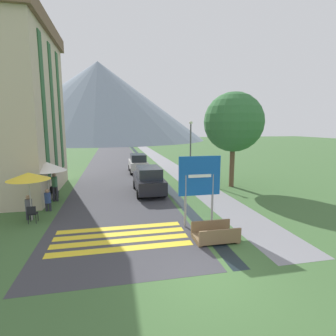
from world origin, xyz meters
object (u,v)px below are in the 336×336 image
(footbridge, at_px, (215,235))
(person_seated_far, at_px, (29,206))
(person_standing_terrace, at_px, (55,185))
(cafe_chair_far_left, at_px, (52,192))
(cafe_chair_far_right, at_px, (55,191))
(cafe_umbrella_middle_white, at_px, (47,166))
(tree_by_path, at_px, (234,122))
(streetlamp, at_px, (191,145))
(hotel_building, at_px, (6,102))
(road_sign, at_px, (200,181))
(cafe_umbrella_front_yellow, at_px, (28,176))
(parked_car_near, at_px, (149,180))
(cafe_chair_nearest, at_px, (32,213))
(person_seated_near, at_px, (48,199))
(parked_car_far, at_px, (138,163))

(footbridge, xyz_separation_m, person_seated_far, (-8.03, 4.09, 0.46))
(person_standing_terrace, bearing_deg, cafe_chair_far_left, 124.73)
(cafe_chair_far_right, distance_m, cafe_umbrella_middle_white, 2.18)
(cafe_chair_far_left, height_order, tree_by_path, tree_by_path)
(person_seated_far, xyz_separation_m, streetlamp, (10.59, 8.01, 2.29))
(hotel_building, height_order, road_sign, hotel_building)
(footbridge, xyz_separation_m, person_standing_terrace, (-7.46, 7.25, 0.78))
(cafe_umbrella_front_yellow, bearing_deg, parked_car_near, 33.34)
(footbridge, bearing_deg, cafe_chair_far_right, 134.28)
(cafe_umbrella_front_yellow, xyz_separation_m, person_seated_far, (-0.13, 0.12, -1.50))
(cafe_umbrella_front_yellow, height_order, streetlamp, streetlamp)
(cafe_chair_nearest, distance_m, streetlamp, 13.62)
(person_seated_far, height_order, person_seated_near, person_seated_far)
(hotel_building, bearing_deg, parked_car_near, -10.01)
(parked_car_near, bearing_deg, person_seated_far, -147.96)
(person_seated_far, bearing_deg, parked_car_far, 62.23)
(parked_car_near, bearing_deg, hotel_building, 169.99)
(hotel_building, height_order, cafe_chair_far_left, hotel_building)
(tree_by_path, bearing_deg, cafe_chair_nearest, -157.33)
(cafe_chair_nearest, bearing_deg, person_seated_far, 128.77)
(cafe_chair_far_left, bearing_deg, cafe_umbrella_front_yellow, -101.12)
(cafe_chair_far_right, height_order, person_seated_near, person_seated_near)
(person_seated_far, bearing_deg, hotel_building, 114.53)
(cafe_umbrella_middle_white, height_order, tree_by_path, tree_by_path)
(road_sign, xyz_separation_m, person_standing_terrace, (-7.31, 5.62, -1.09))
(footbridge, relative_size, cafe_umbrella_front_yellow, 0.72)
(parked_car_near, relative_size, cafe_umbrella_front_yellow, 1.91)
(cafe_chair_far_right, xyz_separation_m, person_seated_near, (0.15, -2.47, 0.16))
(cafe_chair_nearest, height_order, tree_by_path, tree_by_path)
(person_standing_terrace, bearing_deg, cafe_chair_far_right, 104.23)
(parked_car_near, bearing_deg, person_standing_terrace, -171.52)
(cafe_umbrella_middle_white, xyz_separation_m, streetlamp, (10.19, 5.60, 0.70))
(footbridge, xyz_separation_m, streetlamp, (2.56, 12.10, 2.74))
(hotel_building, xyz_separation_m, parked_car_near, (8.99, -1.59, -5.15))
(footbridge, bearing_deg, cafe_umbrella_front_yellow, 153.29)
(parked_car_far, relative_size, cafe_chair_far_right, 4.74)
(road_sign, xyz_separation_m, footbridge, (0.15, -1.63, -1.87))
(footbridge, distance_m, person_seated_near, 9.16)
(person_standing_terrace, xyz_separation_m, streetlamp, (10.01, 4.86, 1.96))
(parked_car_far, distance_m, person_seated_near, 12.56)
(streetlamp, bearing_deg, hotel_building, -169.67)
(cafe_umbrella_front_yellow, xyz_separation_m, streetlamp, (10.45, 8.13, 0.78))
(cafe_umbrella_front_yellow, distance_m, tree_by_path, 13.86)
(cafe_chair_nearest, height_order, cafe_umbrella_front_yellow, cafe_umbrella_front_yellow)
(parked_car_far, xyz_separation_m, person_seated_far, (-6.48, -12.31, -0.22))
(cafe_umbrella_middle_white, bearing_deg, tree_by_path, 10.34)
(person_seated_near, xyz_separation_m, tree_by_path, (12.28, 3.46, 4.16))
(parked_car_near, relative_size, cafe_umbrella_middle_white, 1.79)
(parked_car_near, distance_m, person_standing_terrace, 5.92)
(footbridge, bearing_deg, cafe_chair_far_left, 135.43)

